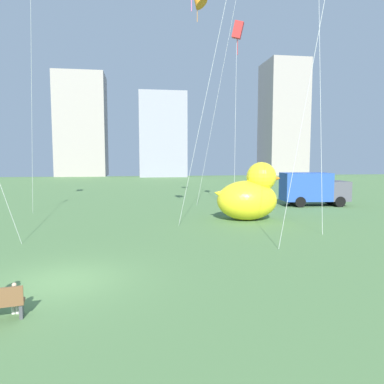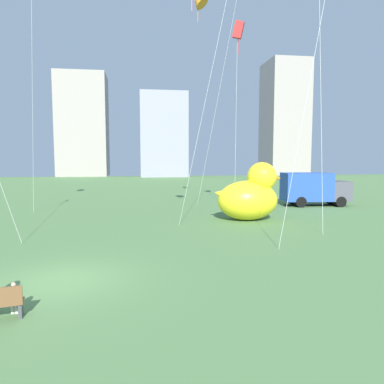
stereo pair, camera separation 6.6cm
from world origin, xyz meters
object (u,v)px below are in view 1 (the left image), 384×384
at_px(person_child, 15,297).
at_px(giant_inflatable_duck, 249,195).
at_px(kite_red, 238,31).
at_px(box_truck, 313,189).

height_order(person_child, giant_inflatable_duck, giant_inflatable_duck).
bearing_deg(kite_red, giant_inflatable_duck, -84.56).
bearing_deg(person_child, box_truck, 46.44).
xyz_separation_m(person_child, giant_inflatable_duck, (10.63, 13.08, 1.18)).
relative_size(person_child, giant_inflatable_duck, 0.18).
relative_size(person_child, box_truck, 0.15).
xyz_separation_m(person_child, box_truck, (18.28, 19.22, 0.97)).
distance_m(giant_inflatable_duck, box_truck, 9.81).
relative_size(person_child, kite_red, 0.06).
distance_m(person_child, kite_red, 22.55).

